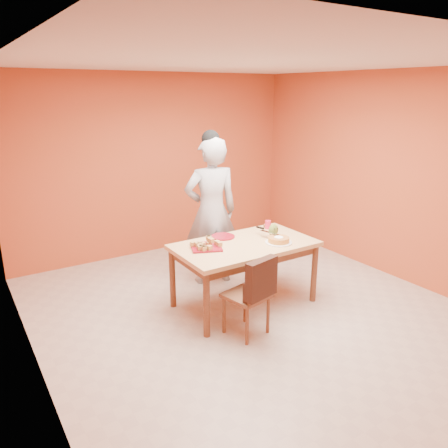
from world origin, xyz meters
TOP-DOWN VIEW (x-y plane):
  - floor at (0.00, 0.00)m, footprint 5.00×5.00m
  - ceiling at (0.00, 0.00)m, footprint 5.00×5.00m
  - wall_back at (0.00, 2.50)m, footprint 4.50×0.00m
  - wall_left at (-2.25, 0.00)m, footprint 0.00×5.00m
  - wall_right at (2.25, 0.00)m, footprint 0.00×5.00m
  - dining_table at (0.06, 0.23)m, footprint 1.60×0.90m
  - dining_chair at (-0.31, -0.34)m, footprint 0.48×0.54m
  - pastry_pile at (-0.39, 0.34)m, footprint 0.30×0.30m
  - person at (0.08, 1.00)m, footprint 0.78×0.60m
  - pastry_platter at (-0.39, 0.34)m, footprint 0.43×0.43m
  - red_dinner_plate at (-0.04, 0.54)m, footprint 0.35×0.35m
  - white_cake_plate at (0.39, 0.03)m, footprint 0.36×0.36m
  - sponge_cake at (0.39, 0.03)m, footprint 0.26×0.26m
  - cake_server at (0.40, 0.21)m, footprint 0.11×0.26m
  - egg_ornament at (0.49, 0.24)m, footprint 0.15×0.13m
  - magenta_glass at (0.62, 0.52)m, footprint 0.09×0.09m
  - checker_tin at (0.66, 0.58)m, footprint 0.12×0.12m

SIDE VIEW (x-z plane):
  - floor at x=0.00m, z-range 0.00..0.00m
  - dining_chair at x=-0.31m, z-range 0.02..0.89m
  - dining_table at x=0.06m, z-range 0.29..1.05m
  - white_cake_plate at x=0.39m, z-range 0.76..0.77m
  - red_dinner_plate at x=-0.04m, z-range 0.76..0.78m
  - pastry_platter at x=-0.39m, z-range 0.76..0.78m
  - checker_tin at x=0.66m, z-range 0.76..0.79m
  - sponge_cake at x=0.39m, z-range 0.77..0.83m
  - magenta_glass at x=0.62m, z-range 0.76..0.86m
  - pastry_pile at x=-0.39m, z-range 0.78..0.88m
  - cake_server at x=0.40m, z-range 0.83..0.84m
  - egg_ornament at x=0.49m, z-range 0.76..0.92m
  - person at x=0.08m, z-range 0.00..1.90m
  - wall_back at x=0.00m, z-range -0.90..3.60m
  - wall_left at x=-2.25m, z-range -1.15..3.85m
  - wall_right at x=2.25m, z-range -1.15..3.85m
  - ceiling at x=0.00m, z-range 2.70..2.70m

